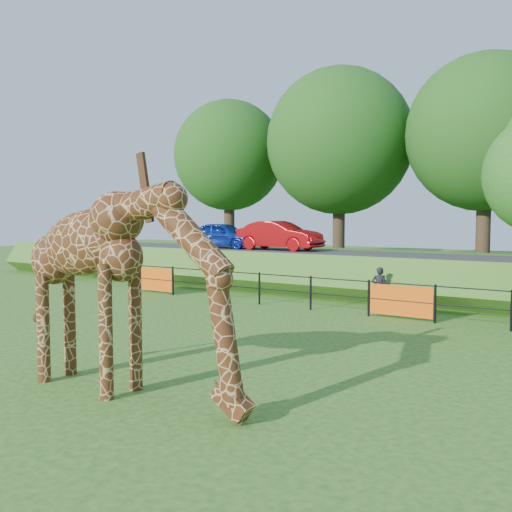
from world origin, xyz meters
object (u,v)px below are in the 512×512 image
at_px(car_blue, 223,235).
at_px(car_red, 279,236).
at_px(visitor, 379,288).
at_px(giraffe, 127,290).

distance_m(car_blue, car_red, 3.23).
bearing_deg(visitor, giraffe, 70.02).
relative_size(car_blue, visitor, 2.80).
xyz_separation_m(car_red, visitor, (7.14, -5.13, -1.42)).
relative_size(giraffe, car_blue, 1.31).
height_order(giraffe, car_blue, giraffe).
bearing_deg(visitor, car_red, -56.30).
xyz_separation_m(car_blue, visitor, (10.36, -4.99, -1.39)).
xyz_separation_m(giraffe, visitor, (-0.12, 11.02, -1.10)).
distance_m(giraffe, visitor, 11.08).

